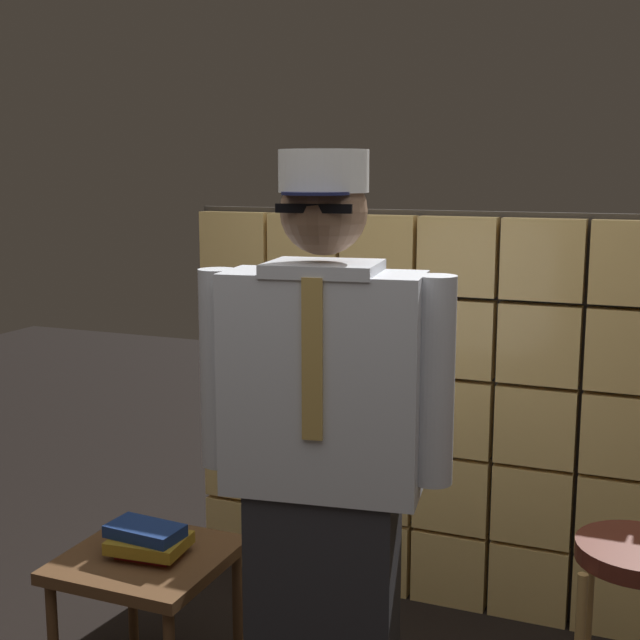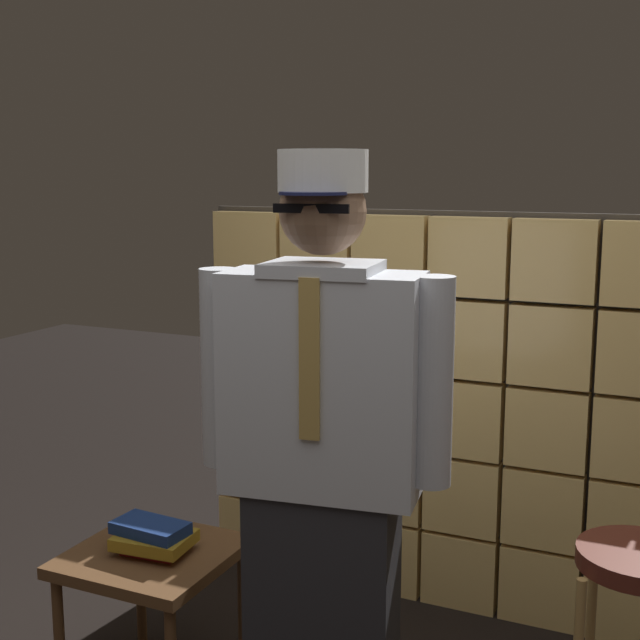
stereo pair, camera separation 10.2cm
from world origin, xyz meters
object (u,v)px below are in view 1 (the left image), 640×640
(bar_stool, at_px, (635,612))
(standing_person, at_px, (323,465))
(side_table, at_px, (147,573))
(book_stack, at_px, (148,540))

(bar_stool, bearing_deg, standing_person, -166.57)
(bar_stool, bearing_deg, side_table, -176.29)
(side_table, height_order, book_stack, book_stack)
(bar_stool, bearing_deg, book_stack, -175.97)
(side_table, bearing_deg, book_stack, -29.52)
(side_table, relative_size, book_stack, 1.93)
(side_table, bearing_deg, bar_stool, 3.71)
(bar_stool, relative_size, side_table, 1.49)
(standing_person, bearing_deg, book_stack, 163.50)
(bar_stool, xyz_separation_m, side_table, (-1.52, -0.10, -0.12))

